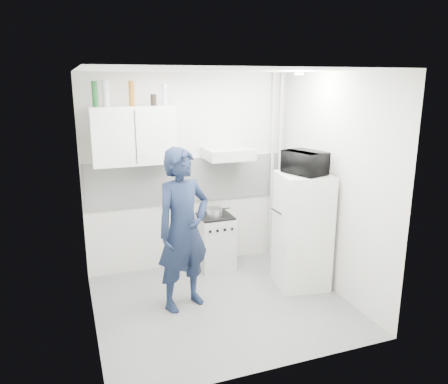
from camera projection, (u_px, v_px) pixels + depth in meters
name	position (u px, v px, depth m)	size (l,w,h in m)	color
floor	(222.00, 304.00, 5.02)	(2.80, 2.80, 0.00)	slate
ceiling	(222.00, 70.00, 4.37)	(2.80, 2.80, 0.00)	white
wall_back	(190.00, 173.00, 5.83)	(2.80, 2.80, 0.00)	beige
wall_left	(86.00, 208.00, 4.23)	(2.60, 2.60, 0.00)	beige
wall_right	(333.00, 185.00, 5.16)	(2.60, 2.60, 0.00)	beige
person	(183.00, 230.00, 4.78)	(0.66, 0.44, 1.82)	#141E35
stove	(215.00, 242.00, 5.93)	(0.45, 0.45, 0.72)	#B8B6B0
fridge	(302.00, 231.00, 5.34)	(0.59, 0.59, 1.42)	white
stove_top	(215.00, 216.00, 5.84)	(0.43, 0.43, 0.03)	black
saucepan	(215.00, 212.00, 5.78)	(0.20, 0.20, 0.11)	silver
microwave	(305.00, 163.00, 5.13)	(0.33, 0.49, 0.27)	black
bottle_a	(95.00, 94.00, 5.02)	(0.07, 0.07, 0.29)	#144C1E
bottle_b	(106.00, 93.00, 5.06)	(0.08, 0.08, 0.30)	#B2B7BC
bottle_d	(132.00, 93.00, 5.16)	(0.07, 0.07, 0.30)	brown
canister_b	(153.00, 100.00, 5.27)	(0.07, 0.07, 0.14)	black
bottle_e	(165.00, 95.00, 5.30)	(0.06, 0.06, 0.25)	#B2B7BC
upper_cabinet	(133.00, 135.00, 5.29)	(1.00, 0.35, 0.70)	white
range_hood	(228.00, 154.00, 5.69)	(0.60, 0.50, 0.14)	#B8B6B0
backsplash	(190.00, 180.00, 5.84)	(2.74, 0.03, 0.60)	white
pipe_a	(280.00, 167.00, 6.19)	(0.05, 0.05, 2.60)	#B8B6B0
pipe_b	(272.00, 168.00, 6.15)	(0.04, 0.04, 2.60)	#B8B6B0
ceiling_spot_fixture	(299.00, 74.00, 4.90)	(0.10, 0.10, 0.02)	white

